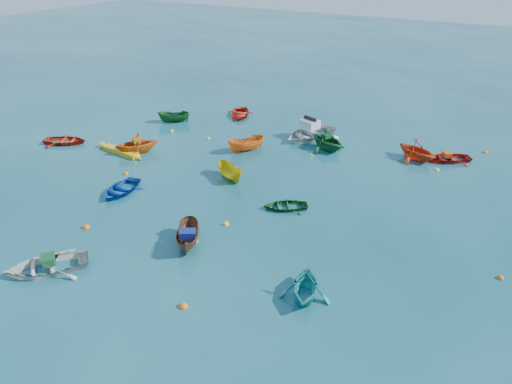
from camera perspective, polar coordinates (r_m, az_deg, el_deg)
The scene contains 32 objects.
ground at distance 24.68m, azimuth -5.88°, elevation -5.38°, with size 160.00×160.00×0.00m, color #0A404D.
dinghy_blue_sw at distance 30.00m, azimuth -15.18°, elevation -0.04°, with size 2.12×2.96×0.61m, color #0D3FA5.
dinghy_white_near at distance 24.26m, azimuth -22.70°, elevation -8.25°, with size 2.51×3.50×0.73m, color beige.
sampan_brown_mid at distance 24.32m, azimuth -7.68°, elevation -6.03°, with size 1.05×2.80×1.08m, color brown.
dinghy_orange_w at distance 35.39m, azimuth -13.38°, elevation 4.40°, with size 2.52×2.93×1.54m, color #D36013.
sampan_yellow_mid at distance 30.67m, azimuth -2.92°, elevation 1.54°, with size 0.97×2.59×1.00m, color gold.
dinghy_green_e at distance 27.31m, azimuth 3.34°, elevation -1.86°, with size 1.73×2.42×0.50m, color #114819.
dinghy_cyan_se at distance 21.06m, azimuth 5.59°, elevation -11.82°, with size 2.18×2.53×1.33m, color teal.
dinghy_red_nw at distance 38.56m, azimuth -20.92°, elevation 5.21°, with size 2.16×3.01×0.63m, color #A8230E.
sampan_orange_n at distance 34.74m, azimuth -1.11°, elevation 4.72°, with size 1.07×2.83×1.10m, color orange.
dinghy_green_n at distance 35.36m, azimuth 8.08°, elevation 4.86°, with size 2.67×3.10×1.63m, color #13532A.
dinghy_red_ne at distance 35.49m, azimuth 21.03°, elevation 3.36°, with size 2.10×2.94×0.61m, color red.
dinghy_red_far at distance 41.89m, azimuth -1.85°, elevation 8.66°, with size 2.23×3.12×0.65m, color red.
dinghy_orange_far at distance 35.01m, azimuth 17.76°, elevation 3.57°, with size 2.53×2.94×1.55m, color red.
sampan_green_far at distance 40.98m, azimuth -9.32°, elevation 7.89°, with size 0.95×2.52×0.97m, color #13531B.
kayak_yellow at distance 35.47m, azimuth -15.12°, elevation 4.24°, with size 0.58×3.91×0.39m, color gold, non-canonical shape.
motorboat_white at distance 37.31m, azimuth 6.12°, elevation 6.18°, with size 3.19×4.47×1.53m, color silver.
tarp_green_a at distance 23.96m, azimuth -22.69°, elevation -7.16°, with size 0.72×0.55×0.35m, color #134D25.
tarp_blue_a at distance 23.81m, azimuth -7.82°, elevation -4.77°, with size 0.74×0.56×0.36m, color navy.
tarp_orange_a at distance 35.06m, azimuth -13.47°, elevation 5.82°, with size 0.67×0.51×0.33m, color #BE6B13.
tarp_green_b at distance 35.08m, azimuth 8.07°, elevation 6.36°, with size 0.59×0.45×0.29m, color #0F3F19.
tarp_orange_b at distance 35.29m, azimuth 21.00°, elevation 4.03°, with size 0.62×0.47×0.30m, color #C24713.
buoy_or_a at distance 26.89m, azimuth -18.82°, elevation -3.90°, with size 0.38×0.38×0.38m, color #FF630D.
buoy_ye_a at distance 24.58m, azimuth -7.09°, elevation -5.60°, with size 0.37×0.37×0.37m, color yellow.
buoy_or_b at distance 20.67m, azimuth -8.29°, elevation -12.88°, with size 0.37×0.37×0.37m, color #FF630D.
buoy_ye_b at distance 38.92m, azimuth -9.60°, elevation 6.84°, with size 0.31×0.31×0.31m, color yellow.
buoy_or_c at distance 32.24m, azimuth -14.62°, elevation 1.98°, with size 0.30×0.30×0.30m, color orange.
buoy_ye_c at distance 25.79m, azimuth -3.44°, elevation -3.73°, with size 0.32×0.32×0.32m, color yellow.
buoy_or_d at distance 24.37m, azimuth 26.12°, elevation -8.86°, with size 0.29×0.29×0.29m, color #D1580B.
buoy_ye_d at distance 37.07m, azimuth -5.49°, elevation 6.07°, with size 0.31×0.31×0.31m, color yellow.
buoy_or_e at distance 37.88m, azimuth 24.71°, elevation 4.11°, with size 0.33×0.33×0.33m, color orange.
buoy_ye_e at distance 33.80m, azimuth 19.96°, elevation 2.37°, with size 0.30×0.30×0.30m, color yellow.
Camera 1 is at (12.62, -16.64, 13.15)m, focal length 35.00 mm.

